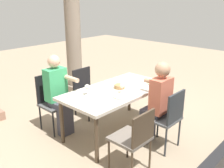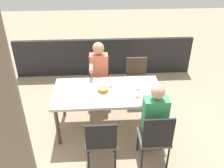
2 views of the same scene
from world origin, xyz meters
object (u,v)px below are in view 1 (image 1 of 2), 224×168
at_px(chair_west_south, 135,137).
at_px(wine_glass_0, 87,87).
at_px(stone_column_centre, 73,30).
at_px(wine_glass_1, 122,86).
at_px(diner_woman_green, 59,93).
at_px(plate_2, 111,82).
at_px(chair_mid_north, 86,88).
at_px(plate_0, 75,96).
at_px(plate_3, 154,84).
at_px(dining_table, 116,93).
at_px(chair_west_north, 52,99).
at_px(diner_man_white, 157,101).
at_px(chair_mid_south, 168,116).
at_px(bread_basket, 119,87).
at_px(plate_1, 120,97).

relative_size(chair_west_south, wine_glass_0, 5.24).
relative_size(stone_column_centre, wine_glass_1, 18.80).
xyz_separation_m(diner_woman_green, plate_2, (0.83, -0.39, 0.07)).
bearing_deg(chair_mid_north, plate_0, -141.33).
height_order(plate_2, plate_3, same).
distance_m(wine_glass_0, plate_2, 0.69).
distance_m(dining_table, plate_0, 0.69).
height_order(chair_west_north, plate_0, chair_west_north).
distance_m(chair_west_north, wine_glass_1, 1.25).
distance_m(diner_man_white, plate_0, 1.23).
bearing_deg(plate_3, diner_man_white, -141.33).
relative_size(chair_mid_south, bread_basket, 5.43).
relative_size(chair_mid_south, diner_man_white, 0.70).
height_order(chair_west_south, wine_glass_1, wine_glass_1).
relative_size(stone_column_centre, plate_3, 13.92).
xyz_separation_m(stone_column_centre, bread_basket, (-0.75, -2.07, -0.67)).
bearing_deg(stone_column_centre, wine_glass_1, -111.57).
height_order(diner_woman_green, wine_glass_1, diner_woman_green).
xyz_separation_m(chair_mid_north, plate_1, (-0.34, -1.15, 0.24)).
xyz_separation_m(diner_man_white, plate_1, (-0.35, 0.42, 0.05)).
bearing_deg(wine_glass_0, plate_3, -22.28).
xyz_separation_m(diner_woman_green, diner_man_white, (0.76, -1.37, 0.01)).
bearing_deg(plate_0, bread_basket, -20.47).
bearing_deg(diner_man_white, wine_glass_1, 109.88).
distance_m(diner_man_white, stone_column_centre, 2.94).
bearing_deg(plate_1, wine_glass_0, 120.73).
height_order(diner_man_white, bread_basket, diner_man_white).
xyz_separation_m(plate_2, bread_basket, (-0.12, -0.29, 0.02)).
bearing_deg(plate_2, stone_column_centre, 70.39).
height_order(diner_man_white, plate_3, diner_man_white).
distance_m(chair_mid_south, plate_3, 0.81).
bearing_deg(diner_woman_green, wine_glass_0, -73.25).
bearing_deg(chair_west_north, stone_column_centre, 38.95).
distance_m(chair_mid_south, wine_glass_0, 1.26).
relative_size(plate_2, plate_3, 1.02).
height_order(chair_west_south, plate_2, chair_west_south).
bearing_deg(plate_0, chair_mid_north, 38.67).
xyz_separation_m(diner_man_white, bread_basket, (-0.06, 0.69, 0.08)).
height_order(chair_west_south, bread_basket, chair_west_south).
relative_size(chair_mid_south, plate_2, 4.25).
distance_m(plate_0, plate_3, 1.39).
distance_m(plate_1, plate_2, 0.70).
xyz_separation_m(chair_west_south, wine_glass_1, (0.58, 0.71, 0.35)).
distance_m(chair_mid_north, plate_1, 1.22).
xyz_separation_m(chair_west_north, diner_woman_green, (0.00, -0.20, 0.16)).
relative_size(diner_woman_green, diner_man_white, 1.00).
height_order(diner_woman_green, plate_2, diner_woman_green).
relative_size(stone_column_centre, plate_2, 13.61).
height_order(dining_table, diner_man_white, diner_man_white).
distance_m(plate_3, bread_basket, 0.63).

